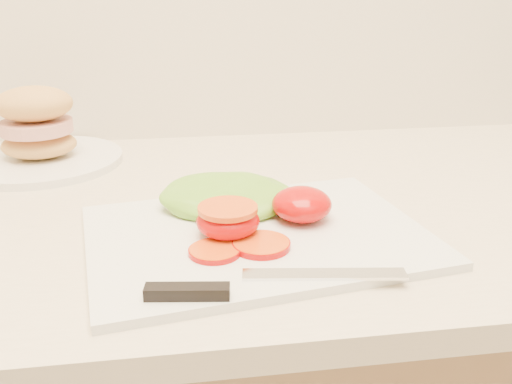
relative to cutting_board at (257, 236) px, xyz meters
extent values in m
cube|color=white|center=(0.00, 0.00, 0.00)|extent=(0.41, 0.33, 0.01)
ellipsoid|color=#C30909|center=(0.06, 0.03, 0.02)|extent=(0.07, 0.07, 0.04)
ellipsoid|color=#C30909|center=(-0.03, -0.01, 0.02)|extent=(0.07, 0.07, 0.04)
cylinder|color=#C03002|center=(-0.03, -0.01, 0.04)|extent=(0.07, 0.07, 0.01)
cylinder|color=orange|center=(0.00, -0.04, 0.01)|extent=(0.06, 0.06, 0.01)
cylinder|color=orange|center=(-0.05, -0.05, 0.01)|extent=(0.05, 0.05, 0.01)
ellipsoid|color=#6CC133|center=(-0.03, 0.08, 0.02)|extent=(0.18, 0.13, 0.03)
ellipsoid|color=#6CC133|center=(0.02, 0.09, 0.02)|extent=(0.11, 0.12, 0.02)
cube|color=silver|center=(0.05, -0.11, 0.01)|extent=(0.16, 0.04, 0.00)
cube|color=black|center=(-0.08, -0.13, 0.01)|extent=(0.08, 0.03, 0.01)
cylinder|color=white|center=(-0.30, 0.33, 0.00)|extent=(0.25, 0.25, 0.01)
ellipsoid|color=tan|center=(-0.30, 0.33, 0.03)|extent=(0.12, 0.10, 0.04)
cylinder|color=#D8938C|center=(-0.30, 0.33, 0.06)|extent=(0.11, 0.11, 0.02)
ellipsoid|color=tan|center=(-0.30, 0.33, 0.09)|extent=(0.12, 0.10, 0.05)
camera|label=1|loc=(-0.09, -0.58, 0.28)|focal=40.00mm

